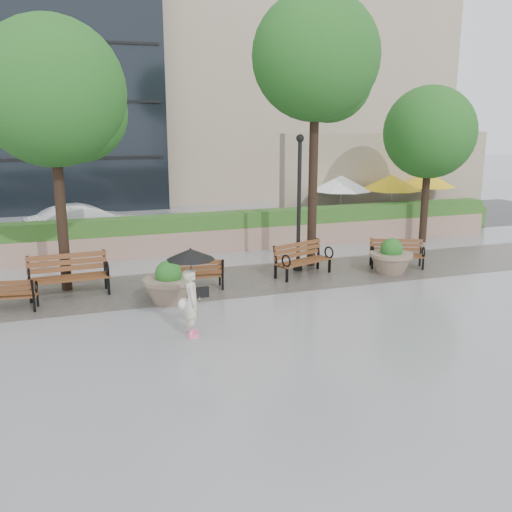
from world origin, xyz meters
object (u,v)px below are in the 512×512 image
object	(u,v)px
bench_3	(303,266)
planter_right	(391,260)
planter_left	(169,286)
lamppost	(299,212)
pedestrian	(191,284)
bench_1	(69,284)
bench_0	(4,302)
bench_2	(193,281)
bench_4	(396,260)
car_right	(87,223)

from	to	relation	value
bench_3	planter_right	world-z (taller)	planter_right
planter_left	lamppost	size ratio (longest dim) A/B	0.32
planter_right	pedestrian	distance (m)	7.53
bench_3	planter_left	distance (m)	4.44
bench_3	bench_1	bearing A→B (deg)	159.27
bench_0	pedestrian	xyz separation A→B (m)	(4.00, -3.02, 0.92)
bench_2	bench_3	world-z (taller)	bench_3
bench_0	pedestrian	bearing A→B (deg)	151.16
bench_2	bench_4	size ratio (longest dim) A/B	0.96
bench_0	bench_3	bearing A→B (deg)	-167.30
bench_2	planter_left	distance (m)	1.21
bench_4	pedestrian	xyz separation A→B (m)	(-7.36, -3.58, 0.91)
car_right	planter_left	bearing A→B (deg)	177.82
lamppost	car_right	bearing A→B (deg)	132.68
bench_4	pedestrian	world-z (taller)	pedestrian
bench_4	lamppost	bearing A→B (deg)	-170.20
pedestrian	bench_3	bearing A→B (deg)	-40.19
bench_4	pedestrian	distance (m)	8.24
bench_4	pedestrian	bearing A→B (deg)	-131.16
planter_right	car_right	bearing A→B (deg)	137.86
planter_right	bench_0	bearing A→B (deg)	-179.70
bench_0	lamppost	bearing A→B (deg)	-163.07
car_right	pedestrian	bearing A→B (deg)	175.75
bench_1	bench_2	size ratio (longest dim) A/B	1.25
bench_3	lamppost	xyz separation A→B (m)	(0.11, 0.63, 1.54)
pedestrian	bench_0	bearing A→B (deg)	61.64
bench_0	planter_right	xyz separation A→B (m)	(10.84, 0.06, 0.18)
planter_right	lamppost	xyz separation A→B (m)	(-2.54, 1.23, 1.40)
pedestrian	planter_right	bearing A→B (deg)	-57.19
bench_0	car_right	size ratio (longest dim) A/B	0.37
bench_1	planter_left	world-z (taller)	planter_left
planter_left	pedestrian	distance (m)	2.53
bench_1	lamppost	xyz separation A→B (m)	(6.76, 0.48, 1.50)
planter_left	bench_3	bearing A→B (deg)	16.37
pedestrian	bench_4	bearing A→B (deg)	-55.43
bench_3	planter_left	size ratio (longest dim) A/B	1.48
planter_right	bench_1	bearing A→B (deg)	175.45
planter_left	bench_4	bearing A→B (deg)	8.92
bench_1	bench_4	size ratio (longest dim) A/B	1.20
planter_left	pedestrian	world-z (taller)	pedestrian
car_right	pedestrian	xyz separation A→B (m)	(1.68, -10.78, 0.46)
pedestrian	car_right	bearing A→B (deg)	17.48
bench_4	car_right	bearing A→B (deg)	164.38
bench_0	bench_2	distance (m)	4.78
bench_2	lamppost	size ratio (longest dim) A/B	0.41
bench_3	planter_left	xyz separation A→B (m)	(-4.26, -1.25, 0.14)
bench_2	bench_4	distance (m)	6.61
bench_2	bench_4	world-z (taller)	bench_4
bench_1	planter_right	xyz separation A→B (m)	(9.31, -0.74, 0.10)
bench_1	bench_3	bearing A→B (deg)	-4.46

